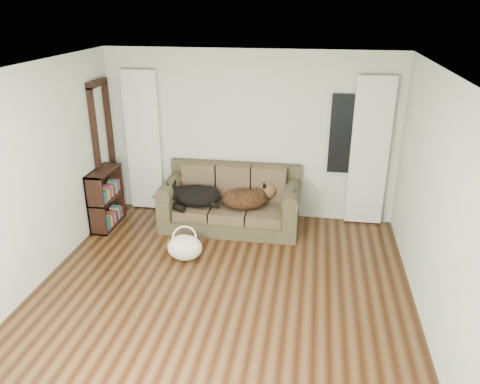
% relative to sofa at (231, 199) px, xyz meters
% --- Properties ---
extents(floor, '(5.00, 5.00, 0.00)m').
position_rel_sofa_xyz_m(floor, '(0.21, -1.97, -0.45)').
color(floor, black).
rests_on(floor, ground).
extents(ceiling, '(5.00, 5.00, 0.00)m').
position_rel_sofa_xyz_m(ceiling, '(0.21, -1.97, 2.15)').
color(ceiling, white).
rests_on(ceiling, ground).
extents(wall_back, '(4.50, 0.04, 2.60)m').
position_rel_sofa_xyz_m(wall_back, '(0.21, 0.53, 0.85)').
color(wall_back, silver).
rests_on(wall_back, ground).
extents(wall_left, '(0.04, 5.00, 2.60)m').
position_rel_sofa_xyz_m(wall_left, '(-2.04, -1.97, 0.85)').
color(wall_left, silver).
rests_on(wall_left, ground).
extents(wall_right, '(0.04, 5.00, 2.60)m').
position_rel_sofa_xyz_m(wall_right, '(2.46, -1.97, 0.85)').
color(wall_right, silver).
rests_on(wall_right, ground).
extents(curtain_left, '(0.55, 0.08, 2.25)m').
position_rel_sofa_xyz_m(curtain_left, '(-1.49, 0.45, 0.70)').
color(curtain_left, white).
rests_on(curtain_left, ground).
extents(curtain_right, '(0.55, 0.08, 2.25)m').
position_rel_sofa_xyz_m(curtain_right, '(2.01, 0.45, 0.70)').
color(curtain_right, white).
rests_on(curtain_right, ground).
extents(window_pane, '(0.50, 0.03, 1.20)m').
position_rel_sofa_xyz_m(window_pane, '(1.66, 0.50, 0.95)').
color(window_pane, black).
rests_on(window_pane, wall_back).
extents(door_casing, '(0.07, 0.60, 2.10)m').
position_rel_sofa_xyz_m(door_casing, '(-1.99, 0.07, 0.60)').
color(door_casing, black).
rests_on(door_casing, ground).
extents(sofa, '(2.05, 0.89, 0.84)m').
position_rel_sofa_xyz_m(sofa, '(0.00, 0.00, 0.00)').
color(sofa, '#403A28').
rests_on(sofa, floor).
extents(dog_black_lab, '(0.79, 0.60, 0.31)m').
position_rel_sofa_xyz_m(dog_black_lab, '(-0.55, -0.08, 0.03)').
color(dog_black_lab, black).
rests_on(dog_black_lab, sofa).
extents(dog_shepherd, '(0.80, 0.64, 0.31)m').
position_rel_sofa_xyz_m(dog_shepherd, '(0.26, -0.02, 0.04)').
color(dog_shepherd, black).
rests_on(dog_shepherd, sofa).
extents(tv_remote, '(0.06, 0.18, 0.02)m').
position_rel_sofa_xyz_m(tv_remote, '(0.98, -0.14, 0.28)').
color(tv_remote, black).
rests_on(tv_remote, sofa).
extents(tote_bag, '(0.48, 0.38, 0.35)m').
position_rel_sofa_xyz_m(tote_bag, '(-0.43, -1.09, -0.29)').
color(tote_bag, beige).
rests_on(tote_bag, floor).
extents(bookshelf, '(0.35, 0.75, 0.91)m').
position_rel_sofa_xyz_m(bookshelf, '(-1.88, -0.28, 0.05)').
color(bookshelf, black).
rests_on(bookshelf, floor).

